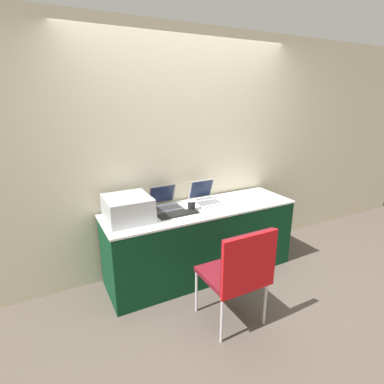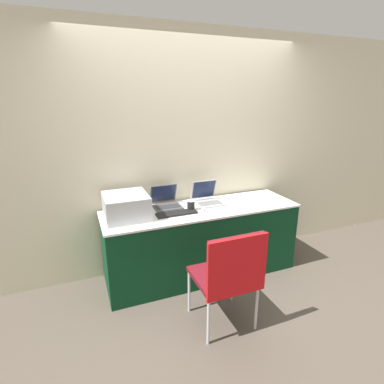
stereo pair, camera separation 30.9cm
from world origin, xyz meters
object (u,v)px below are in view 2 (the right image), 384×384
object	(u,v)px
laptop_left	(166,202)
chair	(230,271)
printer	(126,205)
mouse	(204,209)
laptop_right	(207,198)
external_keyboard	(177,213)
coffee_cup	(191,205)

from	to	relation	value
laptop_left	chair	distance (m)	1.12
printer	chair	distance (m)	1.17
laptop_left	mouse	xyz separation A→B (m)	(0.32, -0.26, -0.04)
laptop_right	external_keyboard	distance (m)	0.48
mouse	printer	bearing A→B (deg)	172.53
printer	chair	world-z (taller)	printer
mouse	laptop_left	bearing A→B (deg)	140.80
coffee_cup	chair	distance (m)	0.91
external_keyboard	chair	size ratio (longest dim) A/B	0.45
external_keyboard	printer	bearing A→B (deg)	168.05
laptop_right	mouse	distance (m)	0.25
printer	laptop_right	xyz separation A→B (m)	(0.90, 0.10, -0.07)
coffee_cup	laptop_left	bearing A→B (deg)	134.76
external_keyboard	chair	bearing A→B (deg)	-78.28
mouse	chair	world-z (taller)	chair
mouse	chair	size ratio (longest dim) A/B	0.06
printer	laptop_left	bearing A→B (deg)	19.70
external_keyboard	mouse	distance (m)	0.29
mouse	external_keyboard	bearing A→B (deg)	179.97
printer	mouse	world-z (taller)	printer
mouse	chair	bearing A→B (deg)	-98.74
laptop_right	coffee_cup	size ratio (longest dim) A/B	2.96
chair	laptop_right	bearing A→B (deg)	75.70
chair	printer	bearing A→B (deg)	125.25
laptop_left	laptop_right	bearing A→B (deg)	-7.35
laptop_right	external_keyboard	world-z (taller)	laptop_right
chair	mouse	bearing A→B (deg)	81.26
printer	laptop_left	size ratio (longest dim) A/B	1.39
mouse	coffee_cup	bearing A→B (deg)	154.24
printer	chair	xyz separation A→B (m)	(0.65, -0.91, -0.34)
printer	coffee_cup	xyz separation A→B (m)	(0.65, -0.04, -0.07)
printer	laptop_left	distance (m)	0.48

